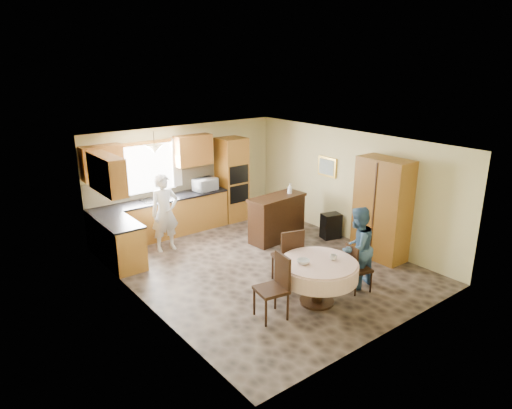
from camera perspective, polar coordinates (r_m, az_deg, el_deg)
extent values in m
cube|color=brown|center=(9.27, 0.80, -7.67)|extent=(5.00, 6.00, 0.01)
cube|color=white|center=(8.50, 0.88, 7.73)|extent=(5.00, 6.00, 0.01)
cube|color=#D2C787|center=(11.22, -8.79, 3.46)|extent=(5.00, 0.02, 2.50)
cube|color=#D2C787|center=(6.88, 16.73, -6.43)|extent=(5.00, 0.02, 2.50)
cube|color=#D2C787|center=(7.59, -14.10, -3.89)|extent=(0.02, 6.00, 2.50)
cube|color=#D2C787|center=(10.49, 11.58, 2.30)|extent=(0.02, 6.00, 2.50)
cube|color=white|center=(10.68, -13.51, 4.39)|extent=(1.40, 0.03, 1.10)
cube|color=white|center=(10.35, -17.18, 3.95)|extent=(0.22, 0.02, 1.15)
cube|color=white|center=(10.95, -9.85, 5.21)|extent=(0.22, 0.02, 1.15)
cube|color=gold|center=(10.82, -11.73, -1.73)|extent=(3.30, 0.60, 0.88)
cube|color=black|center=(10.68, -11.88, 0.60)|extent=(3.30, 0.64, 0.04)
cube|color=gold|center=(9.55, -16.56, -4.78)|extent=(0.60, 1.20, 0.88)
cube|color=black|center=(9.39, -16.80, -2.18)|extent=(0.64, 1.20, 0.04)
cube|color=tan|center=(10.85, -12.66, 2.37)|extent=(3.30, 0.02, 0.55)
cube|color=#AD642B|center=(10.11, -18.70, 5.00)|extent=(0.85, 0.33, 0.72)
cube|color=#AD642B|center=(11.00, -7.84, 6.75)|extent=(0.90, 0.33, 0.72)
cube|color=#AD642B|center=(9.06, -18.16, 3.66)|extent=(0.33, 1.20, 0.72)
cube|color=gold|center=(11.59, -3.03, 3.15)|extent=(0.66, 0.62, 2.12)
cube|color=black|center=(11.30, -2.13, 3.76)|extent=(0.56, 0.01, 0.45)
cube|color=black|center=(11.43, -2.10, 1.33)|extent=(0.56, 0.01, 0.45)
cone|color=beige|center=(10.15, -12.57, 6.78)|extent=(0.36, 0.36, 0.18)
cube|color=#341C0E|center=(10.39, 2.61, -1.88)|extent=(1.42, 0.69, 0.98)
cube|color=black|center=(10.70, 9.34, -2.65)|extent=(0.49, 0.40, 0.59)
cube|color=gold|center=(9.66, 15.48, -0.55)|extent=(0.55, 1.10, 2.11)
cylinder|color=#341C0E|center=(7.89, 7.69, -9.81)|extent=(0.20, 0.20, 0.70)
cylinder|color=#341C0E|center=(8.05, 7.59, -11.89)|extent=(0.59, 0.59, 0.04)
cylinder|color=#FAEFCC|center=(7.72, 7.81, -7.25)|extent=(1.28, 1.28, 0.05)
cylinder|color=#FAEFCC|center=(7.78, 7.77, -8.17)|extent=(1.34, 1.34, 0.28)
cube|color=#341C0E|center=(7.35, 1.89, -10.63)|extent=(0.53, 0.53, 0.05)
cube|color=#341C0E|center=(7.30, 3.34, -8.22)|extent=(0.12, 0.44, 0.55)
cylinder|color=#341C0E|center=(7.23, 1.65, -13.46)|extent=(0.04, 0.04, 0.47)
cylinder|color=#341C0E|center=(7.45, 4.04, -12.47)|extent=(0.04, 0.04, 0.47)
cylinder|color=#341C0E|center=(7.50, -0.30, -12.23)|extent=(0.04, 0.04, 0.47)
cylinder|color=#341C0E|center=(7.71, 2.06, -11.33)|extent=(0.04, 0.04, 0.47)
cube|color=#341C0E|center=(8.46, 3.92, -6.56)|extent=(0.58, 0.58, 0.06)
cube|color=#341C0E|center=(8.17, 4.60, -5.20)|extent=(0.44, 0.17, 0.56)
cylinder|color=#341C0E|center=(8.32, 3.76, -9.01)|extent=(0.04, 0.04, 0.48)
cylinder|color=#341C0E|center=(8.56, 5.80, -8.24)|extent=(0.04, 0.04, 0.48)
cylinder|color=#341C0E|center=(8.59, 1.97, -8.07)|extent=(0.04, 0.04, 0.48)
cylinder|color=#341C0E|center=(8.83, 3.99, -7.36)|extent=(0.04, 0.04, 0.48)
cube|color=#341C0E|center=(8.39, 12.69, -7.89)|extent=(0.46, 0.46, 0.05)
cube|color=#341C0E|center=(8.19, 11.82, -6.58)|extent=(0.12, 0.36, 0.46)
cylinder|color=#341C0E|center=(8.28, 12.73, -9.93)|extent=(0.03, 0.03, 0.39)
cylinder|color=#341C0E|center=(8.51, 14.17, -9.23)|extent=(0.03, 0.03, 0.39)
cylinder|color=#341C0E|center=(8.46, 11.00, -9.16)|extent=(0.03, 0.03, 0.39)
cylinder|color=#341C0E|center=(8.69, 12.46, -8.51)|extent=(0.03, 0.03, 0.39)
cube|color=gold|center=(10.82, 8.90, 4.68)|extent=(0.05, 0.55, 0.46)
cube|color=#A0AEBC|center=(10.80, 8.79, 4.66)|extent=(0.01, 0.46, 0.36)
imported|color=silver|center=(11.13, -6.37, 2.50)|extent=(0.60, 0.45, 0.30)
imported|color=silver|center=(9.92, -11.34, -1.03)|extent=(0.64, 0.45, 1.69)
imported|color=#38597B|center=(8.38, 12.49, -5.31)|extent=(0.79, 0.65, 1.52)
imported|color=#B2B2B2|center=(10.11, 1.78, 0.63)|extent=(0.25, 0.25, 0.05)
imported|color=silver|center=(10.44, 4.24, 1.85)|extent=(0.15, 0.15, 0.30)
imported|color=#B2B2B2|center=(7.79, 9.65, -6.54)|extent=(0.14, 0.14, 0.09)
imported|color=#B2B2B2|center=(7.60, 5.92, -7.13)|extent=(0.26, 0.26, 0.07)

